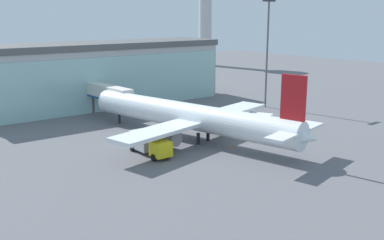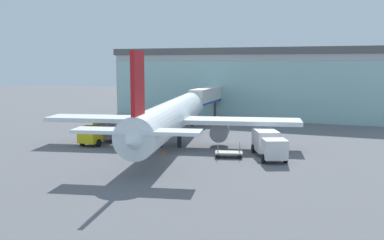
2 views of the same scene
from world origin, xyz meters
name	(u,v)px [view 1 (image 1 of 2)]	position (x,y,z in m)	size (l,w,h in m)	color
ground	(238,148)	(0.00, 0.00, 0.00)	(240.00, 240.00, 0.00)	slate
terminal_building	(101,74)	(0.00, 38.70, 6.20)	(50.99, 14.49, 12.40)	#AFAFAF
jet_bridge	(106,93)	(-4.76, 27.85, 4.34)	(2.74, 13.77, 5.71)	silver
control_tower	(205,4)	(63.03, 79.83, 21.33)	(9.83, 9.83, 33.39)	#BCBCBC
apron_light_mast	(267,45)	(23.61, 16.20, 12.05)	(3.20, 0.40, 20.54)	#59595E
airplane	(192,117)	(-2.49, 7.06, 3.41)	(30.21, 39.29, 10.81)	white
catering_truck	(149,143)	(-11.12, 5.30, 1.47)	(2.67, 7.36, 2.65)	yellow
fuel_truck	(267,122)	(9.66, 3.40, 1.47)	(4.87, 7.58, 2.65)	silver
baggage_cart	(258,134)	(5.88, 1.74, 0.50)	(3.13, 2.30, 1.50)	#9E998C
safety_cone_nose	(232,146)	(-0.89, 0.32, 0.28)	(0.36, 0.36, 0.55)	orange
safety_cone_wingtip	(250,123)	(10.82, 8.14, 0.28)	(0.36, 0.36, 0.55)	orange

